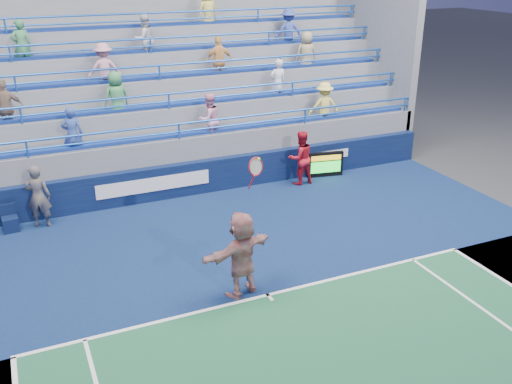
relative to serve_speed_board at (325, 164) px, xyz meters
name	(u,v)px	position (x,y,z in m)	size (l,w,h in m)	color
ground	(268,296)	(-5.06, -6.15, -0.45)	(120.00, 120.00, 0.00)	#333538
sponsor_wall	(183,180)	(-5.06, 0.35, 0.10)	(18.00, 0.32, 1.10)	#0A1137
bleacher_stand	(152,121)	(-5.07, 4.12, 1.10)	(18.00, 5.60, 6.13)	slate
serve_speed_board	(325,164)	(0.00, 0.00, 0.00)	(1.29, 0.36, 0.89)	black
judge_chair	(10,223)	(-10.32, -0.17, -0.20)	(0.46, 0.46, 0.76)	#0C1739
tennis_player	(242,254)	(-5.57, -5.80, 0.58)	(1.99, 1.16, 3.28)	silver
line_judge	(38,196)	(-9.48, -0.20, 0.48)	(0.68, 0.45, 1.87)	#161A3D
ball_girl	(300,158)	(-1.12, -0.24, 0.48)	(0.90, 0.70, 1.86)	red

